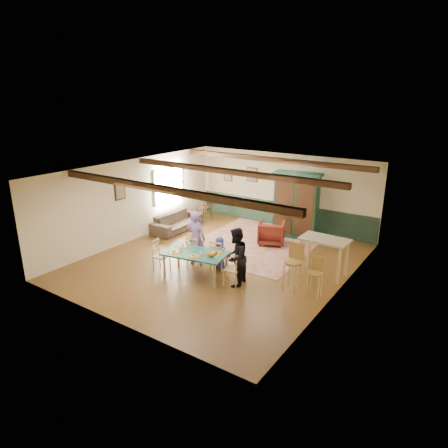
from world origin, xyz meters
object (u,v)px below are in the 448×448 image
Objects in this scene: dining_chair_far_right at (219,255)px; bar_stool_right at (315,278)px; dining_chair_end_right at (232,268)px; dining_chair_far_left at (195,251)px; end_table at (205,213)px; dining_chair_end_left at (161,255)px; armchair at (271,233)px; dining_table at (195,265)px; bar_stool_left at (293,268)px; sofa at (177,221)px; table_lamp at (204,200)px; cat at (211,254)px; counter_table at (323,257)px; person_woman at (236,257)px; person_child at (220,253)px; armoire at (296,205)px; person_man at (196,238)px.

dining_chair_far_right is 0.87× the size of bar_stool_right.
dining_chair_end_right is at bearing -169.89° from bar_stool_right.
dining_chair_far_left is 4.37m from end_table.
dining_chair_end_left is at bearing -90.00° from dining_chair_end_right.
armchair is at bearing -14.61° from end_table.
bar_stool_left reaches higher than dining_table.
table_lamp reaches higher than sofa.
cat is 2.10m from bar_stool_left.
armchair reaches higher than sofa.
bar_stool_right is at bearing -77.14° from counter_table.
dining_chair_far_right is 0.85m from cat.
dining_chair_end_right is at bearing -45.85° from end_table.
bar_stool_left is (5.36, -3.49, 0.34)m from end_table.
person_woman is 5.72m from end_table.
person_child is 0.42× the size of armoire.
armoire is at bearing -109.54° from dining_chair_far_right.
dining_chair_end_left is 0.87× the size of bar_stool_right.
person_child is (-0.91, 0.59, -0.30)m from person_woman.
bar_stool_right reaches higher than end_table.
armoire is 4.28m from sofa.
dining_chair_end_right is at bearing -90.00° from person_woman.
table_lamp is (-3.39, 0.88, 0.42)m from armchair.
person_child is at bearing 173.90° from bar_stool_right.
dining_chair_far_left is 0.58× the size of person_woman.
dining_chair_far_left is 0.74m from dining_chair_far_right.
dining_chair_end_right is 1.06× the size of armchair.
dining_table is at bearing 119.05° from dining_chair_far_left.
counter_table is (5.75, -0.68, 0.21)m from sofa.
dining_chair_far_right is at bearing -124.28° from sofa.
dining_chair_far_left is 1.22m from cat.
dining_chair_far_left is at bearing 129.23° from dining_table.
dining_chair_far_left is 2.97m from bar_stool_left.
bar_stool_left reaches higher than dining_chair_end_left.
person_woman reaches higher than sofa.
bar_stool_right reaches higher than dining_chair_end_right.
dining_chair_end_left is 0.41× the size of sofa.
cat is at bearing -51.29° from end_table.
dining_table is 1.89× the size of dining_chair_end_left.
dining_chair_far_right reaches higher than dining_table.
person_child is 3.75m from sofa.
bar_stool_left is at bearing -102.96° from counter_table.
dining_chair_far_left reaches higher than end_table.
table_lamp reaches higher than armchair.
armchair is 3.55m from sofa.
dining_chair_end_left is 0.39× the size of armoire.
bar_stool_left is 1.19× the size of bar_stool_right.
sofa is (-3.23, 2.00, -0.13)m from dining_chair_far_right.
dining_chair_far_right is 0.83m from person_man.
dining_chair_end_right is 2.09m from bar_stool_right.
person_child is at bearing -133.26° from person_woman.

